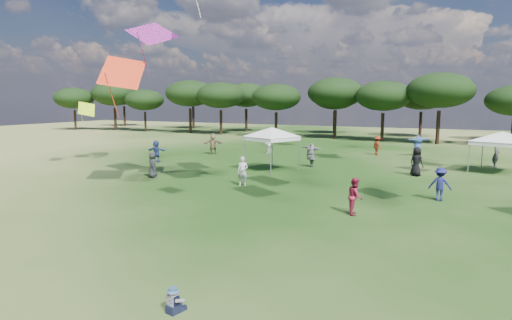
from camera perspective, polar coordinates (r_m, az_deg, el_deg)
The scene contains 5 objects.
tree_line at distance 52.78m, azimuth 22.53°, elevation 8.22°, with size 108.78×17.63×7.77m.
tent_left at distance 28.21m, azimuth 2.11°, elevation 4.13°, with size 5.11×5.11×3.20m.
tent_right at distance 31.49m, azimuth 29.98°, elevation 3.09°, with size 5.98×5.98×2.99m.
toddler at distance 10.14m, azimuth -10.89°, elevation -18.01°, with size 0.43×0.47×0.59m.
festival_crowd at distance 30.97m, azimuth 10.31°, elevation 0.78°, with size 28.70×22.32×1.84m.
Camera 1 is at (5.40, -5.28, 4.69)m, focal length 30.00 mm.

